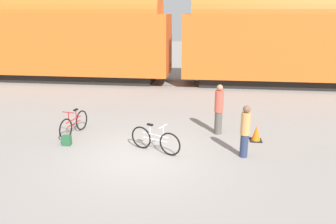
% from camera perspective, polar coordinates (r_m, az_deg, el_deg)
% --- Properties ---
extents(ground_plane, '(80.00, 80.00, 0.00)m').
position_cam_1_polar(ground_plane, '(10.14, -4.67, -7.79)').
color(ground_plane, gray).
extents(freight_train, '(25.88, 2.91, 5.48)m').
position_cam_1_polar(freight_train, '(19.88, 1.47, 13.20)').
color(freight_train, black).
rests_on(freight_train, ground_plane).
extents(rail_near, '(37.88, 0.07, 0.01)m').
position_cam_1_polar(rail_near, '(19.59, 1.20, 4.61)').
color(rail_near, '#4C4238').
rests_on(rail_near, ground_plane).
extents(rail_far, '(37.88, 0.07, 0.01)m').
position_cam_1_polar(rail_far, '(20.98, 1.61, 5.45)').
color(rail_far, '#4C4238').
rests_on(rail_far, ground_plane).
extents(bicycle_maroon, '(0.47, 1.73, 0.92)m').
position_cam_1_polar(bicycle_maroon, '(12.23, -16.05, -2.01)').
color(bicycle_maroon, black).
rests_on(bicycle_maroon, ground_plane).
extents(bicycle_silver, '(1.68, 0.78, 0.92)m').
position_cam_1_polar(bicycle_silver, '(10.32, -2.24, -4.91)').
color(bicycle_silver, black).
rests_on(bicycle_silver, ground_plane).
extents(person_in_tan, '(0.28, 0.28, 1.63)m').
position_cam_1_polar(person_in_tan, '(10.08, 13.27, -3.23)').
color(person_in_tan, '#283351').
rests_on(person_in_tan, ground_plane).
extents(person_in_red, '(0.31, 0.31, 1.82)m').
position_cam_1_polar(person_in_red, '(11.78, 8.84, 0.49)').
color(person_in_red, '#514C47').
rests_on(person_in_red, ground_plane).
extents(backpack, '(0.28, 0.20, 0.34)m').
position_cam_1_polar(backpack, '(11.38, -17.23, -4.75)').
color(backpack, '#235633').
rests_on(backpack, ground_plane).
extents(traffic_cone, '(0.40, 0.40, 0.55)m').
position_cam_1_polar(traffic_cone, '(11.61, 15.12, -3.68)').
color(traffic_cone, black).
rests_on(traffic_cone, ground_plane).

